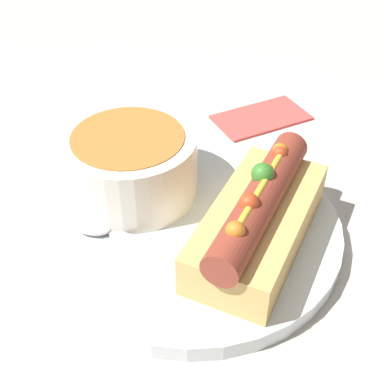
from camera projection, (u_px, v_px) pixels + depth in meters
The scene contains 6 objects.
ground_plane at pixel (192, 234), 0.46m from camera, with size 4.00×4.00×0.00m, color #BCB7AD.
dinner_plate at pixel (192, 228), 0.45m from camera, with size 0.25×0.25×0.02m.
hot_dog at pixel (258, 218), 0.41m from camera, with size 0.17×0.12×0.07m.
soup_bowl at pixel (130, 162), 0.46m from camera, with size 0.12×0.12×0.06m.
spoon at pixel (115, 232), 0.43m from camera, with size 0.07×0.15×0.01m.
napkin at pixel (261, 117), 0.60m from camera, with size 0.12×0.08×0.01m.
Camera 1 is at (-0.23, -0.24, 0.32)m, focal length 50.00 mm.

